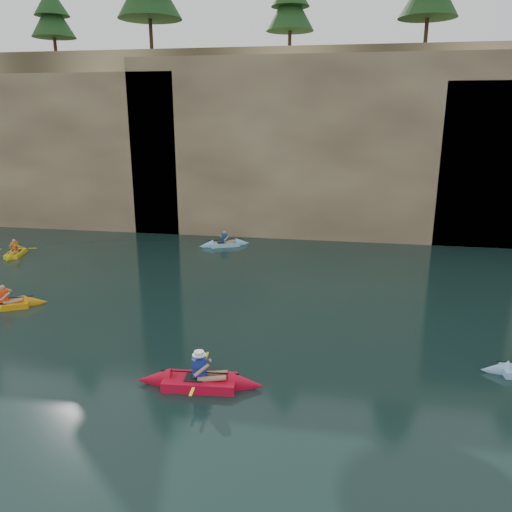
# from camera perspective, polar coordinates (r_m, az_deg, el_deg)

# --- Properties ---
(ground) EXTENTS (160.00, 160.00, 0.00)m
(ground) POSITION_cam_1_polar(r_m,az_deg,el_deg) (12.55, -9.63, -22.12)
(ground) COLOR black
(ground) RESTS_ON ground
(cliff) EXTENTS (70.00, 16.00, 12.00)m
(cliff) POSITION_cam_1_polar(r_m,az_deg,el_deg) (39.43, 4.93, 13.48)
(cliff) COLOR tan
(cliff) RESTS_ON ground
(cliff_slab_west) EXTENTS (26.00, 2.40, 10.56)m
(cliff_slab_west) POSITION_cam_1_polar(r_m,az_deg,el_deg) (39.70, -26.98, 10.82)
(cliff_slab_west) COLOR tan
(cliff_slab_west) RESTS_ON ground
(cliff_slab_center) EXTENTS (24.00, 2.40, 11.40)m
(cliff_slab_center) POSITION_cam_1_polar(r_m,az_deg,el_deg) (31.93, 7.32, 12.29)
(cliff_slab_center) COLOR tan
(cliff_slab_center) RESTS_ON ground
(sea_cave_west) EXTENTS (4.50, 1.00, 4.00)m
(sea_cave_west) POSITION_cam_1_polar(r_m,az_deg,el_deg) (38.36, -24.52, 6.02)
(sea_cave_west) COLOR black
(sea_cave_west) RESTS_ON ground
(sea_cave_center) EXTENTS (3.50, 1.00, 3.20)m
(sea_cave_center) POSITION_cam_1_polar(r_m,az_deg,el_deg) (32.66, -3.61, 5.21)
(sea_cave_center) COLOR black
(sea_cave_center) RESTS_ON ground
(sea_cave_east) EXTENTS (5.00, 1.00, 4.50)m
(sea_cave_east) POSITION_cam_1_polar(r_m,az_deg,el_deg) (32.29, 21.41, 5.18)
(sea_cave_east) COLOR black
(sea_cave_east) RESTS_ON ground
(main_kayaker) EXTENTS (3.81, 2.53, 1.40)m
(main_kayaker) POSITION_cam_1_polar(r_m,az_deg,el_deg) (15.07, -6.42, -14.01)
(main_kayaker) COLOR red
(main_kayaker) RESTS_ON ground
(kayaker_orange) EXTENTS (3.22, 2.19, 1.24)m
(kayaker_orange) POSITION_cam_1_polar(r_m,az_deg,el_deg) (22.96, -26.78, -4.99)
(kayaker_orange) COLOR orange
(kayaker_orange) RESTS_ON ground
(kayaker_yellow) EXTENTS (2.26, 2.95, 1.18)m
(kayaker_yellow) POSITION_cam_1_polar(r_m,az_deg,el_deg) (31.08, -25.79, 0.31)
(kayaker_yellow) COLOR yellow
(kayaker_yellow) RESTS_ON ground
(kayaker_ltblue_mid) EXTENTS (3.07, 2.11, 1.17)m
(kayaker_ltblue_mid) POSITION_cam_1_polar(r_m,az_deg,el_deg) (30.03, -3.62, 1.40)
(kayaker_ltblue_mid) COLOR #94D4F8
(kayaker_ltblue_mid) RESTS_ON ground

